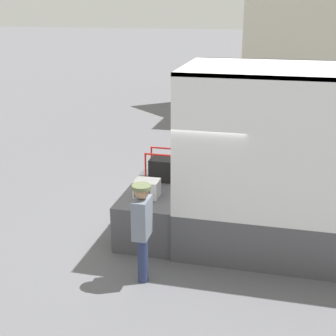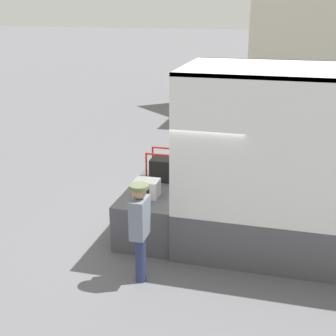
{
  "view_description": "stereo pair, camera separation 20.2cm",
  "coord_description": "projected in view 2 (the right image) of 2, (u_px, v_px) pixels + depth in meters",
  "views": [
    {
      "loc": [
        1.71,
        -8.46,
        4.46
      ],
      "look_at": [
        -0.28,
        -0.2,
        1.46
      ],
      "focal_mm": 50.0,
      "sensor_mm": 36.0,
      "label": 1
    },
    {
      "loc": [
        1.9,
        -8.41,
        4.46
      ],
      "look_at": [
        -0.28,
        -0.2,
        1.46
      ],
      "focal_mm": 50.0,
      "sensor_mm": 36.0,
      "label": 2
    }
  ],
  "objects": [
    {
      "name": "worker_person",
      "position": [
        140.0,
        223.0,
        7.61
      ],
      "size": [
        0.31,
        0.44,
        1.75
      ],
      "color": "navy",
      "rests_on": "ground"
    },
    {
      "name": "ground_plane",
      "position": [
        184.0,
        233.0,
        9.61
      ],
      "size": [
        160.0,
        160.0,
        0.0
      ],
      "primitive_type": "plane",
      "color": "slate"
    },
    {
      "name": "tailgate_deck",
      "position": [
        156.0,
        210.0,
        9.6
      ],
      "size": [
        1.16,
        2.22,
        0.91
      ],
      "primitive_type": "cube",
      "color": "#4C4C51",
      "rests_on": "ground"
    },
    {
      "name": "microwave",
      "position": [
        147.0,
        188.0,
        9.05
      ],
      "size": [
        0.47,
        0.38,
        0.34
      ],
      "color": "white",
      "rests_on": "tailgate_deck"
    },
    {
      "name": "portable_generator",
      "position": [
        164.0,
        169.0,
        9.88
      ],
      "size": [
        0.65,
        0.5,
        0.65
      ],
      "color": "black",
      "rests_on": "tailgate_deck"
    }
  ]
}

